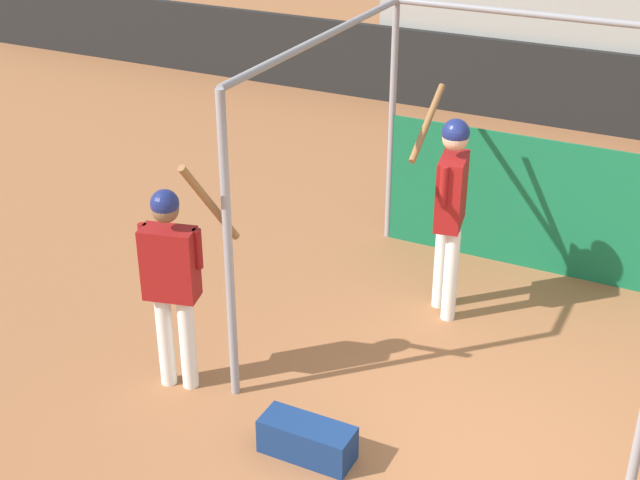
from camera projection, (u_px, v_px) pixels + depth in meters
name	position (u px, v px, depth m)	size (l,w,h in m)	color
ground_plane	(483.00, 457.00, 6.53)	(60.00, 60.00, 0.00)	#935B38
batting_cage	(522.00, 181.00, 8.16)	(3.13, 3.24, 2.58)	gray
player_batter	(450.00, 198.00, 7.82)	(0.52, 0.85, 2.01)	white
player_waiting	(172.00, 272.00, 6.85)	(0.70, 0.57, 2.05)	white
equipment_bag	(307.00, 440.00, 6.48)	(0.70, 0.28, 0.28)	navy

